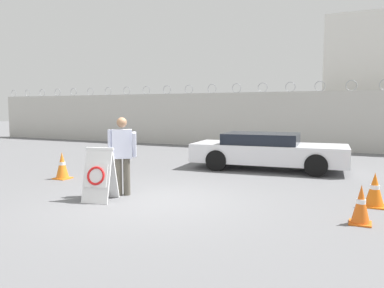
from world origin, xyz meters
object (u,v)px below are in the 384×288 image
Objects in this scene: barricade_sign at (99,174)px; traffic_cone_mid at (375,190)px; traffic_cone_near at (62,166)px; traffic_cone_far at (361,205)px; parked_car_rear_sedan at (267,151)px; security_guard at (122,152)px.

barricade_sign is 5.55m from traffic_cone_mid.
barricade_sign is 1.53× the size of traffic_cone_near.
barricade_sign reaches higher than traffic_cone_far.
barricade_sign is at bearing -173.21° from traffic_cone_far.
traffic_cone_mid is 0.14× the size of parked_car_rear_sedan.
traffic_cone_far is at bearing -34.55° from security_guard.
security_guard reaches higher than traffic_cone_far.
barricade_sign reaches higher than traffic_cone_near.
parked_car_rear_sedan is at bearing 33.33° from security_guard.
barricade_sign is 2.95m from traffic_cone_near.
security_guard is 2.60× the size of traffic_cone_far.
barricade_sign is 5.02m from traffic_cone_far.
security_guard is at bearing -117.44° from parked_car_rear_sedan.
security_guard is (0.14, 0.62, 0.41)m from barricade_sign.
barricade_sign is 0.23× the size of parked_car_rear_sedan.
parked_car_rear_sedan is (-3.03, 3.61, 0.26)m from traffic_cone_mid.
parked_car_rear_sedan is (2.03, 4.91, -0.37)m from security_guard.
traffic_cone_near is 1.08× the size of traffic_cone_mid.
traffic_cone_far is at bearing -6.48° from barricade_sign.
barricade_sign reaches higher than traffic_cone_mid.
traffic_cone_near is (-2.66, 0.90, -0.60)m from security_guard.
parked_car_rear_sedan is at bearing 55.31° from barricade_sign.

